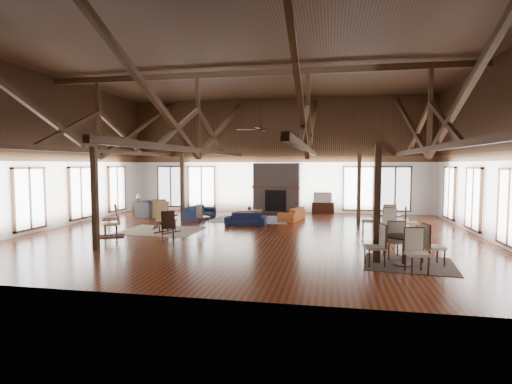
% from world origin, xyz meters
% --- Properties ---
extents(floor, '(16.00, 16.00, 0.00)m').
position_xyz_m(floor, '(0.00, 0.00, 0.00)').
color(floor, '#562C12').
rests_on(floor, ground).
extents(ceiling, '(16.00, 14.00, 0.02)m').
position_xyz_m(ceiling, '(0.00, 0.00, 6.00)').
color(ceiling, black).
rests_on(ceiling, wall_back).
extents(wall_back, '(16.00, 0.02, 6.00)m').
position_xyz_m(wall_back, '(0.00, 7.00, 3.00)').
color(wall_back, silver).
rests_on(wall_back, floor).
extents(wall_front, '(16.00, 0.02, 6.00)m').
position_xyz_m(wall_front, '(0.00, -7.00, 3.00)').
color(wall_front, silver).
rests_on(wall_front, floor).
extents(wall_left, '(0.02, 14.00, 6.00)m').
position_xyz_m(wall_left, '(-8.00, 0.00, 3.00)').
color(wall_left, silver).
rests_on(wall_left, floor).
extents(wall_right, '(0.02, 14.00, 6.00)m').
position_xyz_m(wall_right, '(8.00, 0.00, 3.00)').
color(wall_right, silver).
rests_on(wall_right, floor).
extents(roof_truss, '(15.60, 14.07, 3.14)m').
position_xyz_m(roof_truss, '(0.00, 0.00, 4.03)').
color(roof_truss, '#32210E').
rests_on(roof_truss, wall_back).
extents(post_grid, '(8.16, 7.16, 3.05)m').
position_xyz_m(post_grid, '(0.00, 0.00, 1.52)').
color(post_grid, '#32210E').
rests_on(post_grid, floor).
extents(fireplace, '(2.50, 0.69, 2.60)m').
position_xyz_m(fireplace, '(0.00, 6.67, 1.29)').
color(fireplace, brown).
rests_on(fireplace, floor).
extents(ceiling_fan, '(1.60, 1.60, 0.75)m').
position_xyz_m(ceiling_fan, '(0.50, -1.00, 3.73)').
color(ceiling_fan, black).
rests_on(ceiling_fan, roof_truss).
extents(sofa_navy_front, '(1.73, 0.72, 0.50)m').
position_xyz_m(sofa_navy_front, '(-0.67, 2.09, 0.25)').
color(sofa_navy_front, '#131935').
rests_on(sofa_navy_front, floor).
extents(sofa_navy_left, '(2.09, 1.03, 0.59)m').
position_xyz_m(sofa_navy_left, '(-3.23, 3.73, 0.29)').
color(sofa_navy_left, '#15203B').
rests_on(sofa_navy_left, floor).
extents(sofa_orange, '(2.05, 1.13, 0.57)m').
position_xyz_m(sofa_orange, '(1.08, 4.05, 0.28)').
color(sofa_orange, '#A34A1F').
rests_on(sofa_orange, floor).
extents(coffee_table, '(1.21, 0.70, 0.44)m').
position_xyz_m(coffee_table, '(-0.86, 3.77, 0.39)').
color(coffee_table, brown).
rests_on(coffee_table, floor).
extents(vase, '(0.21, 0.21, 0.20)m').
position_xyz_m(vase, '(-0.86, 3.80, 0.54)').
color(vase, '#B2B2B2').
rests_on(vase, coffee_table).
extents(armchair, '(1.47, 1.37, 0.78)m').
position_xyz_m(armchair, '(-5.70, 3.58, 0.39)').
color(armchair, '#2D2E30').
rests_on(armchair, floor).
extents(side_table_lamp, '(0.44, 0.44, 1.12)m').
position_xyz_m(side_table_lamp, '(-6.55, 4.14, 0.43)').
color(side_table_lamp, black).
rests_on(side_table_lamp, floor).
extents(rocking_chair_a, '(0.69, 1.00, 1.17)m').
position_xyz_m(rocking_chair_a, '(-3.83, 0.62, 0.55)').
color(rocking_chair_a, olive).
rests_on(rocking_chair_a, floor).
extents(rocking_chair_b, '(0.81, 1.05, 1.20)m').
position_xyz_m(rocking_chair_b, '(-3.18, -0.37, 0.56)').
color(rocking_chair_b, olive).
rests_on(rocking_chair_b, floor).
extents(rocking_chair_c, '(1.00, 0.81, 1.15)m').
position_xyz_m(rocking_chair_c, '(-4.66, -1.37, 0.54)').
color(rocking_chair_c, olive).
rests_on(rocking_chair_c, floor).
extents(side_chair_a, '(0.55, 0.55, 0.93)m').
position_xyz_m(side_chair_a, '(-2.26, 1.06, 0.54)').
color(side_chair_a, black).
rests_on(side_chair_a, floor).
extents(side_chair_b, '(0.58, 0.58, 1.03)m').
position_xyz_m(side_chair_b, '(-2.41, -1.92, 0.60)').
color(side_chair_b, black).
rests_on(side_chair_b, floor).
extents(cafe_table_near, '(2.03, 2.03, 1.04)m').
position_xyz_m(cafe_table_near, '(4.66, -3.67, 0.52)').
color(cafe_table_near, black).
rests_on(cafe_table_near, floor).
extents(cafe_table_far, '(1.99, 1.99, 1.02)m').
position_xyz_m(cafe_table_far, '(4.92, 0.87, 0.51)').
color(cafe_table_far, black).
rests_on(cafe_table_far, floor).
extents(cup_near, '(0.14, 0.14, 0.11)m').
position_xyz_m(cup_near, '(4.68, -3.70, 0.80)').
color(cup_near, '#B2B2B2').
rests_on(cup_near, cafe_table_near).
extents(cup_far, '(0.16, 0.16, 0.10)m').
position_xyz_m(cup_far, '(4.95, 0.95, 0.79)').
color(cup_far, '#B2B2B2').
rests_on(cup_far, cafe_table_far).
extents(tv_console, '(1.13, 0.42, 0.56)m').
position_xyz_m(tv_console, '(2.43, 6.75, 0.28)').
color(tv_console, black).
rests_on(tv_console, floor).
extents(television, '(0.94, 0.24, 0.54)m').
position_xyz_m(television, '(2.42, 6.75, 0.83)').
color(television, '#B2B2B2').
rests_on(television, tv_console).
extents(rug_tan, '(3.00, 2.40, 0.01)m').
position_xyz_m(rug_tan, '(-3.55, 0.08, 0.01)').
color(rug_tan, tan).
rests_on(rug_tan, floor).
extents(rug_navy, '(3.53, 2.70, 0.01)m').
position_xyz_m(rug_navy, '(-0.77, 3.80, 0.01)').
color(rug_navy, '#1B1E4D').
rests_on(rug_navy, floor).
extents(rug_dark, '(2.41, 2.24, 0.01)m').
position_xyz_m(rug_dark, '(4.82, -3.51, 0.01)').
color(rug_dark, black).
rests_on(rug_dark, floor).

